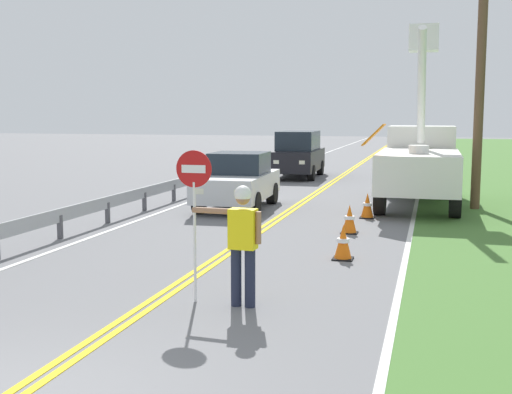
% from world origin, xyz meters
% --- Properties ---
extents(centerline_yellow_left, '(0.11, 110.00, 0.01)m').
position_xyz_m(centerline_yellow_left, '(-0.09, 20.00, 0.01)').
color(centerline_yellow_left, yellow).
rests_on(centerline_yellow_left, ground).
extents(centerline_yellow_right, '(0.11, 110.00, 0.01)m').
position_xyz_m(centerline_yellow_right, '(0.09, 20.00, 0.01)').
color(centerline_yellow_right, yellow).
rests_on(centerline_yellow_right, ground).
extents(edge_line_right, '(0.12, 110.00, 0.01)m').
position_xyz_m(edge_line_right, '(3.60, 20.00, 0.01)').
color(edge_line_right, silver).
rests_on(edge_line_right, ground).
extents(edge_line_left, '(0.12, 110.00, 0.01)m').
position_xyz_m(edge_line_left, '(-3.60, 20.00, 0.01)').
color(edge_line_left, silver).
rests_on(edge_line_left, ground).
extents(flagger_worker, '(1.09, 0.26, 1.83)m').
position_xyz_m(flagger_worker, '(1.37, 4.12, 1.05)').
color(flagger_worker, '#1E2338').
rests_on(flagger_worker, ground).
extents(stop_sign_paddle, '(0.56, 0.04, 2.33)m').
position_xyz_m(stop_sign_paddle, '(0.60, 4.16, 1.71)').
color(stop_sign_paddle, silver).
rests_on(stop_sign_paddle, ground).
extents(utility_bucket_truck, '(2.67, 6.81, 5.63)m').
position_xyz_m(utility_bucket_truck, '(3.67, 16.27, 1.42)').
color(utility_bucket_truck, white).
rests_on(utility_bucket_truck, ground).
extents(oncoming_sedan_nearest, '(2.05, 4.17, 1.70)m').
position_xyz_m(oncoming_sedan_nearest, '(-1.66, 13.94, 0.83)').
color(oncoming_sedan_nearest, silver).
rests_on(oncoming_sedan_nearest, ground).
extents(oncoming_suv_second, '(2.04, 4.66, 2.10)m').
position_xyz_m(oncoming_suv_second, '(-1.86, 24.11, 1.06)').
color(oncoming_suv_second, black).
rests_on(oncoming_suv_second, ground).
extents(utility_pole_near, '(1.80, 0.28, 7.63)m').
position_xyz_m(utility_pole_near, '(5.34, 15.73, 4.00)').
color(utility_pole_near, brown).
rests_on(utility_pole_near, ground).
extents(traffic_cone_lead, '(0.40, 0.40, 0.70)m').
position_xyz_m(traffic_cone_lead, '(2.40, 7.69, 0.34)').
color(traffic_cone_lead, orange).
rests_on(traffic_cone_lead, ground).
extents(traffic_cone_mid, '(0.40, 0.40, 0.70)m').
position_xyz_m(traffic_cone_mid, '(2.17, 10.58, 0.34)').
color(traffic_cone_mid, orange).
rests_on(traffic_cone_mid, ground).
extents(traffic_cone_tail, '(0.40, 0.40, 0.70)m').
position_xyz_m(traffic_cone_tail, '(2.35, 13.05, 0.34)').
color(traffic_cone_tail, orange).
rests_on(traffic_cone_tail, ground).
extents(guardrail_left_shoulder, '(0.10, 32.00, 0.71)m').
position_xyz_m(guardrail_left_shoulder, '(-4.20, 16.12, 0.52)').
color(guardrail_left_shoulder, '#9EA0A3').
rests_on(guardrail_left_shoulder, ground).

